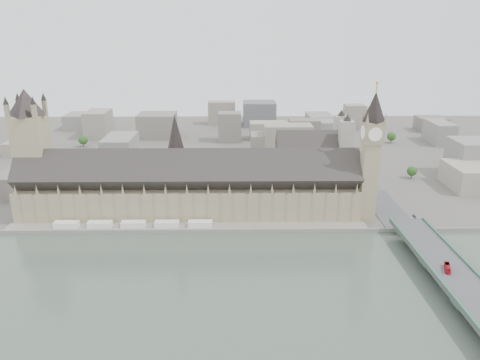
{
  "coord_description": "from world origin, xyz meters",
  "views": [
    {
      "loc": [
        35.74,
        -329.27,
        145.04
      ],
      "look_at": [
        40.35,
        38.19,
        23.36
      ],
      "focal_mm": 35.0,
      "sensor_mm": 36.0,
      "label": 1
    }
  ],
  "objects_px": {
    "victoria_tower": "(32,147)",
    "car_approach": "(414,216)",
    "westminster_bridge": "(449,276)",
    "westminster_abbey": "(314,159)",
    "elizabeth_tower": "(371,148)",
    "palace_of_westminster": "(189,188)",
    "red_bus_north": "(447,268)"
  },
  "relations": [
    {
      "from": "victoria_tower",
      "to": "car_approach",
      "type": "relative_size",
      "value": 19.51
    },
    {
      "from": "westminster_bridge",
      "to": "westminster_abbey",
      "type": "bearing_deg",
      "value": 105.64
    },
    {
      "from": "elizabeth_tower",
      "to": "westminster_bridge",
      "type": "bearing_deg",
      "value": -75.89
    },
    {
      "from": "westminster_bridge",
      "to": "palace_of_westminster",
      "type": "bearing_deg",
      "value": 146.51
    },
    {
      "from": "red_bus_north",
      "to": "car_approach",
      "type": "height_order",
      "value": "red_bus_north"
    },
    {
      "from": "victoria_tower",
      "to": "car_approach",
      "type": "xyz_separation_m",
      "value": [
        290.77,
        -37.74,
        -44.21
      ]
    },
    {
      "from": "elizabeth_tower",
      "to": "victoria_tower",
      "type": "distance_m",
      "value": 260.64
    },
    {
      "from": "elizabeth_tower",
      "to": "red_bus_north",
      "type": "relative_size",
      "value": 9.37
    },
    {
      "from": "red_bus_north",
      "to": "car_approach",
      "type": "xyz_separation_m",
      "value": [
        9.83,
        78.38,
        -0.85
      ]
    },
    {
      "from": "elizabeth_tower",
      "to": "victoria_tower",
      "type": "xyz_separation_m",
      "value": [
        -260.0,
        18.0,
        -2.88
      ]
    },
    {
      "from": "elizabeth_tower",
      "to": "westminster_bridge",
      "type": "distance_m",
      "value": 111.81
    },
    {
      "from": "victoria_tower",
      "to": "westminster_abbey",
      "type": "height_order",
      "value": "victoria_tower"
    },
    {
      "from": "palace_of_westminster",
      "to": "red_bus_north",
      "type": "relative_size",
      "value": 23.1
    },
    {
      "from": "victoria_tower",
      "to": "westminster_abbey",
      "type": "relative_size",
      "value": 1.47
    },
    {
      "from": "palace_of_westminster",
      "to": "red_bus_north",
      "type": "height_order",
      "value": "palace_of_westminster"
    },
    {
      "from": "palace_of_westminster",
      "to": "victoria_tower",
      "type": "relative_size",
      "value": 2.65
    },
    {
      "from": "westminster_abbey",
      "to": "elizabeth_tower",
      "type": "bearing_deg",
      "value": -72.71
    },
    {
      "from": "victoria_tower",
      "to": "elizabeth_tower",
      "type": "bearing_deg",
      "value": -3.96
    },
    {
      "from": "car_approach",
      "to": "palace_of_westminster",
      "type": "bearing_deg",
      "value": 171.94
    },
    {
      "from": "elizabeth_tower",
      "to": "car_approach",
      "type": "xyz_separation_m",
      "value": [
        30.77,
        -19.74,
        -47.09
      ]
    },
    {
      "from": "elizabeth_tower",
      "to": "palace_of_westminster",
      "type": "bearing_deg",
      "value": 175.15
    },
    {
      "from": "red_bus_north",
      "to": "palace_of_westminster",
      "type": "bearing_deg",
      "value": 163.82
    },
    {
      "from": "car_approach",
      "to": "victoria_tower",
      "type": "bearing_deg",
      "value": 175.1
    },
    {
      "from": "elizabeth_tower",
      "to": "car_approach",
      "type": "relative_size",
      "value": 20.98
    },
    {
      "from": "westminster_abbey",
      "to": "red_bus_north",
      "type": "bearing_deg",
      "value": -75.46
    },
    {
      "from": "car_approach",
      "to": "westminster_abbey",
      "type": "bearing_deg",
      "value": 120.94
    },
    {
      "from": "palace_of_westminster",
      "to": "westminster_abbey",
      "type": "distance_m",
      "value": 134.09
    },
    {
      "from": "victoria_tower",
      "to": "westminster_bridge",
      "type": "xyz_separation_m",
      "value": [
        284.0,
        -113.5,
        -50.08
      ]
    },
    {
      "from": "victoria_tower",
      "to": "westminster_bridge",
      "type": "relative_size",
      "value": 0.31
    },
    {
      "from": "westminster_bridge",
      "to": "westminster_abbey",
      "type": "relative_size",
      "value": 4.78
    },
    {
      "from": "car_approach",
      "to": "red_bus_north",
      "type": "bearing_deg",
      "value": -94.65
    },
    {
      "from": "westminster_abbey",
      "to": "car_approach",
      "type": "height_order",
      "value": "westminster_abbey"
    }
  ]
}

